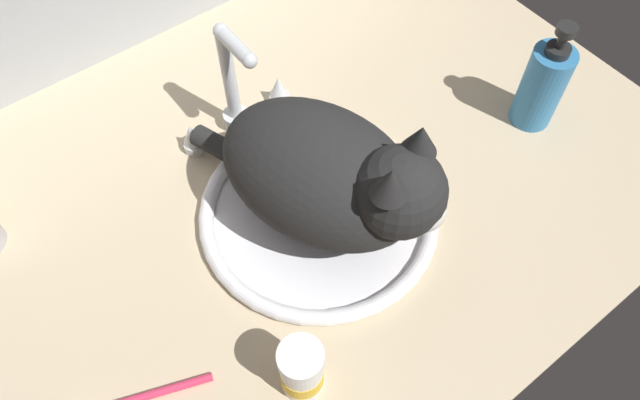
% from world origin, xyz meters
% --- Properties ---
extents(countertop, '(1.13, 0.80, 0.03)m').
position_xyz_m(countertop, '(0.00, 0.00, 0.01)').
color(countertop, '#CCB793').
rests_on(countertop, ground).
extents(sink_basin, '(0.33, 0.33, 0.02)m').
position_xyz_m(sink_basin, '(0.00, -0.06, 0.04)').
color(sink_basin, white).
rests_on(sink_basin, countertop).
extents(faucet, '(0.19, 0.10, 0.20)m').
position_xyz_m(faucet, '(0.00, 0.14, 0.10)').
color(faucet, silver).
rests_on(faucet, countertop).
extents(cat, '(0.26, 0.37, 0.21)m').
position_xyz_m(cat, '(0.01, -0.08, 0.14)').
color(cat, black).
rests_on(cat, sink_basin).
extents(pill_bottle, '(0.05, 0.05, 0.10)m').
position_xyz_m(pill_bottle, '(-0.16, -0.24, 0.07)').
color(pill_bottle, white).
rests_on(pill_bottle, countertop).
extents(soap_pump_bottle, '(0.06, 0.06, 0.18)m').
position_xyz_m(soap_pump_bottle, '(0.37, -0.12, 0.10)').
color(soap_pump_bottle, teal).
rests_on(soap_pump_bottle, countertop).
extents(toothbrush, '(0.17, 0.07, 0.02)m').
position_xyz_m(toothbrush, '(-0.32, -0.13, 0.04)').
color(toothbrush, '#D83359').
rests_on(toothbrush, countertop).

